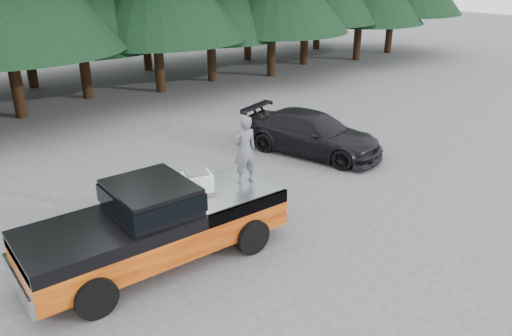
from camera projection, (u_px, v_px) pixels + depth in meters
ground at (232, 251)px, 11.69m from camera, size 120.00×120.00×0.00m
pickup_truck at (158, 235)px, 11.07m from camera, size 6.00×2.04×1.33m
truck_cab at (151, 197)px, 10.64m from camera, size 1.66×1.90×0.59m
air_compressor at (197, 183)px, 11.46m from camera, size 0.77×0.69×0.45m
man_on_bed at (245, 150)px, 11.77m from camera, size 0.65×0.47×1.66m
parked_car at (312, 133)px, 17.39m from camera, size 3.52×5.39×1.45m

